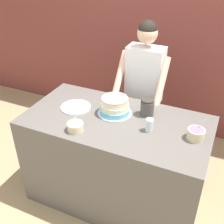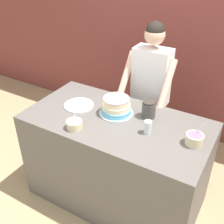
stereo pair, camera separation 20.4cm
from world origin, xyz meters
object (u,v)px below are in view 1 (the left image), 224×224
(cake, at_px, (115,106))
(frosting_bowl_purple, at_px, (196,134))
(drinking_glass, at_px, (149,125))
(frosting_bowl_white, at_px, (75,126))
(person_baker, at_px, (144,83))
(stoneware_jar, at_px, (147,107))
(ceramic_plate, at_px, (76,107))

(cake, distance_m, frosting_bowl_purple, 0.72)
(cake, xyz_separation_m, drinking_glass, (0.36, -0.13, -0.02))
(cake, relative_size, frosting_bowl_purple, 1.76)
(frosting_bowl_white, bearing_deg, person_baker, 74.63)
(frosting_bowl_purple, relative_size, stoneware_jar, 1.12)
(cake, height_order, stoneware_jar, cake)
(person_baker, xyz_separation_m, drinking_glass, (0.28, -0.69, -0.00))
(person_baker, distance_m, cake, 0.57)
(frosting_bowl_white, height_order, stoneware_jar, same)
(person_baker, height_order, frosting_bowl_white, person_baker)
(cake, relative_size, ceramic_plate, 1.09)
(drinking_glass, distance_m, ceramic_plate, 0.72)
(frosting_bowl_purple, bearing_deg, frosting_bowl_white, -162.39)
(cake, bearing_deg, frosting_bowl_white, -116.62)
(frosting_bowl_purple, xyz_separation_m, frosting_bowl_white, (-0.89, -0.28, -0.01))
(frosting_bowl_white, bearing_deg, frosting_bowl_purple, 17.61)
(frosting_bowl_white, height_order, drinking_glass, frosting_bowl_white)
(ceramic_plate, bearing_deg, stoneware_jar, 13.82)
(frosting_bowl_white, distance_m, drinking_glass, 0.59)
(frosting_bowl_purple, height_order, stoneware_jar, frosting_bowl_purple)
(person_baker, xyz_separation_m, frosting_bowl_purple, (0.64, -0.64, -0.01))
(drinking_glass, distance_m, stoneware_jar, 0.24)
(ceramic_plate, distance_m, stoneware_jar, 0.65)
(frosting_bowl_white, distance_m, ceramic_plate, 0.36)
(cake, height_order, drinking_glass, cake)
(frosting_bowl_purple, bearing_deg, person_baker, 134.76)
(ceramic_plate, relative_size, stoneware_jar, 1.80)
(cake, bearing_deg, drinking_glass, -19.49)
(cake, xyz_separation_m, frosting_bowl_purple, (0.71, -0.08, -0.03))
(person_baker, bearing_deg, stoneware_jar, -67.91)
(frosting_bowl_purple, height_order, frosting_bowl_white, frosting_bowl_purple)
(ceramic_plate, bearing_deg, drinking_glass, -5.44)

